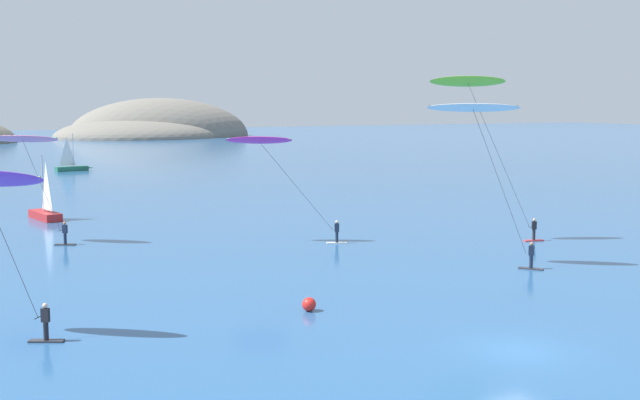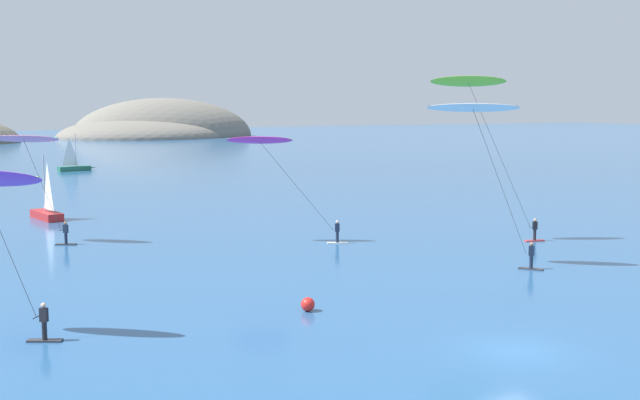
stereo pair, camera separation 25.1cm
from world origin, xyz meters
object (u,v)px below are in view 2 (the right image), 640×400
Objects in this scene: sailboat_near at (45,212)px; kitesurfer_magenta at (268,150)px; sailboat_far at (76,167)px; kitesurfer_pink at (26,146)px; kitesurfer_white at (477,119)px; kitesurfer_lime at (474,93)px; marker_buoy at (308,304)px.

kitesurfer_magenta reaches higher than sailboat_near.
sailboat_far is 72.27m from kitesurfer_magenta.
kitesurfer_pink is at bearing -102.80° from sailboat_near.
kitesurfer_magenta is at bearing 119.47° from kitesurfer_white.
kitesurfer_lime is at bearing -25.73° from kitesurfer_pink.
kitesurfer_white reaches higher than marker_buoy.
marker_buoy is (6.69, -39.33, -0.29)m from sailboat_near.
sailboat_far is 91.03m from marker_buoy.
sailboat_near is 39.89m from marker_buoy.
kitesurfer_magenta is (0.74, -72.00, 6.21)m from sailboat_far.
sailboat_near is 1.00× the size of sailboat_far.
kitesurfer_pink is (-2.90, -12.78, 6.54)m from sailboat_near.
sailboat_near is 8.53× the size of marker_buoy.
sailboat_far is at bearing 76.96° from kitesurfer_pink.
kitesurfer_lime is (29.19, -14.07, 3.77)m from kitesurfer_pink.
kitesurfer_magenta is (-7.94, 14.05, -2.42)m from kitesurfer_white.
kitesurfer_white is at bearing -59.07° from sailboat_near.
kitesurfer_pink is at bearing 153.88° from kitesurfer_magenta.
kitesurfer_white reaches higher than sailboat_near.
kitesurfer_magenta is 20.86m from marker_buoy.
kitesurfer_magenta is at bearing 72.24° from marker_buoy.
kitesurfer_pink is at bearing 137.35° from kitesurfer_white.
sailboat_far is 0.58× the size of kitesurfer_white.
sailboat_far reaches higher than marker_buoy.
kitesurfer_lime is at bearing -45.61° from sailboat_near.
kitesurfer_lime is 15.54m from kitesurfer_magenta.
sailboat_near is at bearing 120.93° from kitesurfer_white.
sailboat_near is 24.88m from kitesurfer_magenta.
kitesurfer_white is at bearing -42.65° from kitesurfer_pink.
sailboat_far is 86.92m from kitesurfer_white.
sailboat_far is 66.35m from kitesurfer_pink.
kitesurfer_white is (23.58, -21.72, 2.08)m from kitesurfer_pink.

